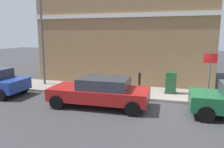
{
  "coord_description": "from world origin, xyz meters",
  "views": [
    {
      "loc": [
        -9.82,
        0.24,
        3.25
      ],
      "look_at": [
        1.14,
        3.44,
        1.2
      ],
      "focal_mm": 34.84,
      "sensor_mm": 36.0,
      "label": 1
    }
  ],
  "objects_px": {
    "car_red": "(101,91)",
    "utility_cabinet": "(171,84)",
    "bollard_far_kerb": "(104,84)",
    "street_sign": "(210,70)",
    "lamppost": "(42,34)",
    "bollard_near_cabinet": "(139,81)"
  },
  "relations": [
    {
      "from": "car_red",
      "to": "utility_cabinet",
      "type": "xyz_separation_m",
      "value": [
        2.72,
        -3.05,
        -0.04
      ]
    },
    {
      "from": "bollard_near_cabinet",
      "to": "bollard_far_kerb",
      "type": "distance_m",
      "value": 2.1
    },
    {
      "from": "lamppost",
      "to": "utility_cabinet",
      "type": "bearing_deg",
      "value": -90.48
    },
    {
      "from": "street_sign",
      "to": "car_red",
      "type": "bearing_deg",
      "value": 109.96
    },
    {
      "from": "car_red",
      "to": "bollard_near_cabinet",
      "type": "distance_m",
      "value": 3.12
    },
    {
      "from": "car_red",
      "to": "utility_cabinet",
      "type": "bearing_deg",
      "value": -139.83
    },
    {
      "from": "utility_cabinet",
      "to": "bollard_near_cabinet",
      "type": "bearing_deg",
      "value": 86.66
    },
    {
      "from": "utility_cabinet",
      "to": "bollard_near_cabinet",
      "type": "relative_size",
      "value": 1.11
    },
    {
      "from": "bollard_near_cabinet",
      "to": "lamppost",
      "type": "relative_size",
      "value": 0.18
    },
    {
      "from": "bollard_far_kerb",
      "to": "street_sign",
      "type": "distance_m",
      "value": 5.24
    },
    {
      "from": "car_red",
      "to": "utility_cabinet",
      "type": "height_order",
      "value": "car_red"
    },
    {
      "from": "bollard_far_kerb",
      "to": "street_sign",
      "type": "xyz_separation_m",
      "value": [
        0.12,
        -5.15,
        0.96
      ]
    },
    {
      "from": "car_red",
      "to": "bollard_far_kerb",
      "type": "bearing_deg",
      "value": -78.19
    },
    {
      "from": "street_sign",
      "to": "utility_cabinet",
      "type": "bearing_deg",
      "value": 60.08
    },
    {
      "from": "utility_cabinet",
      "to": "street_sign",
      "type": "relative_size",
      "value": 0.5
    },
    {
      "from": "utility_cabinet",
      "to": "bollard_far_kerb",
      "type": "distance_m",
      "value": 3.61
    },
    {
      "from": "utility_cabinet",
      "to": "street_sign",
      "type": "xyz_separation_m",
      "value": [
        -0.99,
        -1.72,
        0.98
      ]
    },
    {
      "from": "car_red",
      "to": "bollard_near_cabinet",
      "type": "relative_size",
      "value": 4.37
    },
    {
      "from": "car_red",
      "to": "utility_cabinet",
      "type": "distance_m",
      "value": 4.09
    },
    {
      "from": "bollard_far_kerb",
      "to": "lamppost",
      "type": "xyz_separation_m",
      "value": [
        1.17,
        4.39,
        2.6
      ]
    },
    {
      "from": "bollard_near_cabinet",
      "to": "street_sign",
      "type": "height_order",
      "value": "street_sign"
    },
    {
      "from": "street_sign",
      "to": "lamppost",
      "type": "distance_m",
      "value": 9.74
    }
  ]
}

